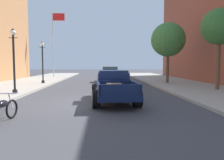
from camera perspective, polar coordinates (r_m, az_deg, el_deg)
ground_plane at (r=10.66m, az=-3.15°, el=-5.96°), size 140.00×140.00×0.00m
hotrod_truck_navy at (r=10.73m, az=0.30°, el=-1.81°), size 2.36×5.01×1.58m
car_background_white at (r=22.57m, az=-0.64°, el=1.42°), size 1.95×4.34×1.65m
street_lamp_near at (r=13.72m, az=-25.10°, el=5.93°), size 0.50×0.32×3.85m
street_lamp_far at (r=20.55m, az=-18.32°, el=5.43°), size 0.50×0.32×3.85m
flagpole at (r=31.17m, az=-15.30°, el=11.27°), size 1.74×0.16×9.16m
street_tree_nearest at (r=16.38m, az=27.14°, el=12.66°), size 2.45×2.45×5.53m
street_tree_second at (r=20.80m, az=14.97°, el=10.49°), size 3.20×3.20×5.66m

